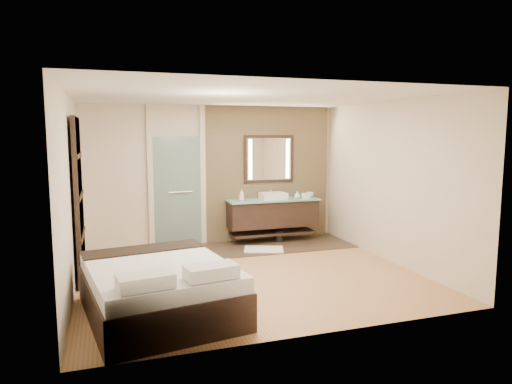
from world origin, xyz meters
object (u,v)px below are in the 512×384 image
object	(u,v)px
mirror_unit	(269,159)
bed	(160,289)
waste_bin	(279,236)
vanity	(273,213)

from	to	relation	value
mirror_unit	bed	bearing A→B (deg)	-127.89
mirror_unit	waste_bin	world-z (taller)	mirror_unit
vanity	bed	bearing A→B (deg)	-129.98
vanity	waste_bin	world-z (taller)	vanity
waste_bin	vanity	bearing A→B (deg)	146.11
mirror_unit	waste_bin	distance (m)	1.57
waste_bin	bed	bearing A→B (deg)	-131.71
vanity	waste_bin	distance (m)	0.48
bed	waste_bin	xyz separation A→B (m)	(2.68, 3.01, -0.20)
bed	waste_bin	bearing A→B (deg)	39.32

